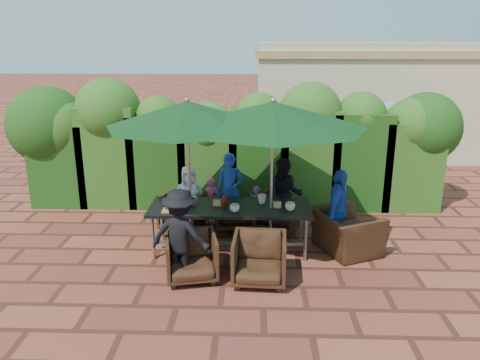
{
  "coord_description": "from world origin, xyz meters",
  "views": [
    {
      "loc": [
        0.43,
        -6.89,
        3.28
      ],
      "look_at": [
        0.19,
        0.4,
        1.08
      ],
      "focal_mm": 35.0,
      "sensor_mm": 36.0,
      "label": 1
    }
  ],
  "objects_px": {
    "umbrella_right": "(273,115)",
    "chair_far_mid": "(234,209)",
    "umbrella_left": "(187,114)",
    "chair_end_right": "(346,225)",
    "chair_near_right": "(259,257)",
    "dining_table": "(230,211)",
    "chair_far_right": "(279,210)",
    "chair_near_left": "(191,255)",
    "chair_far_left": "(183,209)"
  },
  "relations": [
    {
      "from": "dining_table",
      "to": "chair_near_right",
      "type": "xyz_separation_m",
      "value": [
        0.46,
        -1.02,
        -0.3
      ]
    },
    {
      "from": "chair_near_left",
      "to": "chair_near_right",
      "type": "height_order",
      "value": "chair_near_right"
    },
    {
      "from": "umbrella_right",
      "to": "chair_far_left",
      "type": "height_order",
      "value": "umbrella_right"
    },
    {
      "from": "chair_far_mid",
      "to": "chair_end_right",
      "type": "bearing_deg",
      "value": 144.64
    },
    {
      "from": "chair_near_left",
      "to": "chair_end_right",
      "type": "height_order",
      "value": "chair_end_right"
    },
    {
      "from": "umbrella_right",
      "to": "chair_near_right",
      "type": "bearing_deg",
      "value": -100.53
    },
    {
      "from": "umbrella_right",
      "to": "chair_end_right",
      "type": "bearing_deg",
      "value": 3.3
    },
    {
      "from": "chair_far_right",
      "to": "chair_end_right",
      "type": "xyz_separation_m",
      "value": [
        1.02,
        -0.89,
        0.08
      ]
    },
    {
      "from": "dining_table",
      "to": "umbrella_left",
      "type": "bearing_deg",
      "value": -177.76
    },
    {
      "from": "chair_near_right",
      "to": "dining_table",
      "type": "bearing_deg",
      "value": 117.55
    },
    {
      "from": "chair_far_mid",
      "to": "chair_end_right",
      "type": "xyz_separation_m",
      "value": [
        1.83,
        -0.93,
        0.1
      ]
    },
    {
      "from": "chair_near_right",
      "to": "chair_end_right",
      "type": "xyz_separation_m",
      "value": [
        1.38,
        1.04,
        0.07
      ]
    },
    {
      "from": "umbrella_left",
      "to": "chair_end_right",
      "type": "height_order",
      "value": "umbrella_left"
    },
    {
      "from": "dining_table",
      "to": "chair_far_left",
      "type": "bearing_deg",
      "value": 135.53
    },
    {
      "from": "dining_table",
      "to": "chair_far_mid",
      "type": "relative_size",
      "value": 3.68
    },
    {
      "from": "umbrella_left",
      "to": "chair_far_right",
      "type": "bearing_deg",
      "value": 32.81
    },
    {
      "from": "umbrella_right",
      "to": "chair_far_mid",
      "type": "height_order",
      "value": "umbrella_right"
    },
    {
      "from": "dining_table",
      "to": "chair_near_right",
      "type": "height_order",
      "value": "chair_near_right"
    },
    {
      "from": "umbrella_right",
      "to": "chair_near_right",
      "type": "height_order",
      "value": "umbrella_right"
    },
    {
      "from": "dining_table",
      "to": "chair_end_right",
      "type": "xyz_separation_m",
      "value": [
        1.84,
        0.03,
        -0.23
      ]
    },
    {
      "from": "chair_far_right",
      "to": "chair_near_right",
      "type": "relative_size",
      "value": 0.95
    },
    {
      "from": "chair_far_right",
      "to": "chair_end_right",
      "type": "relative_size",
      "value": 0.71
    },
    {
      "from": "dining_table",
      "to": "chair_near_right",
      "type": "bearing_deg",
      "value": -65.49
    },
    {
      "from": "umbrella_left",
      "to": "umbrella_right",
      "type": "bearing_deg",
      "value": -0.81
    },
    {
      "from": "dining_table",
      "to": "chair_far_right",
      "type": "xyz_separation_m",
      "value": [
        0.83,
        0.91,
        -0.32
      ]
    },
    {
      "from": "umbrella_right",
      "to": "dining_table",
      "type": "bearing_deg",
      "value": 176.23
    },
    {
      "from": "chair_far_left",
      "to": "chair_near_right",
      "type": "xyz_separation_m",
      "value": [
        1.36,
        -1.9,
        0.02
      ]
    },
    {
      "from": "chair_far_mid",
      "to": "umbrella_right",
      "type": "bearing_deg",
      "value": 113.75
    },
    {
      "from": "chair_far_mid",
      "to": "chair_near_left",
      "type": "bearing_deg",
      "value": 66.3
    },
    {
      "from": "chair_far_left",
      "to": "chair_far_mid",
      "type": "height_order",
      "value": "chair_far_left"
    },
    {
      "from": "chair_far_mid",
      "to": "chair_far_right",
      "type": "relative_size",
      "value": 0.96
    },
    {
      "from": "umbrella_right",
      "to": "chair_near_left",
      "type": "height_order",
      "value": "umbrella_right"
    },
    {
      "from": "chair_near_left",
      "to": "chair_end_right",
      "type": "distance_m",
      "value": 2.54
    },
    {
      "from": "umbrella_right",
      "to": "chair_near_left",
      "type": "distance_m",
      "value": 2.36
    },
    {
      "from": "umbrella_right",
      "to": "chair_far_right",
      "type": "bearing_deg",
      "value": 79.24
    },
    {
      "from": "umbrella_right",
      "to": "umbrella_left",
      "type": "bearing_deg",
      "value": 179.19
    },
    {
      "from": "dining_table",
      "to": "chair_far_left",
      "type": "distance_m",
      "value": 1.29
    },
    {
      "from": "chair_far_mid",
      "to": "chair_end_right",
      "type": "height_order",
      "value": "chair_end_right"
    },
    {
      "from": "umbrella_right",
      "to": "chair_near_left",
      "type": "xyz_separation_m",
      "value": [
        -1.14,
        -0.91,
        -1.85
      ]
    },
    {
      "from": "chair_far_right",
      "to": "umbrella_left",
      "type": "bearing_deg",
      "value": 53.81
    },
    {
      "from": "chair_far_left",
      "to": "chair_end_right",
      "type": "xyz_separation_m",
      "value": [
        2.74,
        -0.85,
        0.08
      ]
    },
    {
      "from": "chair_near_right",
      "to": "chair_end_right",
      "type": "relative_size",
      "value": 0.74
    },
    {
      "from": "chair_near_left",
      "to": "chair_end_right",
      "type": "bearing_deg",
      "value": 10.48
    },
    {
      "from": "chair_end_right",
      "to": "chair_near_right",
      "type": "bearing_deg",
      "value": 102.83
    },
    {
      "from": "umbrella_right",
      "to": "chair_far_mid",
      "type": "distance_m",
      "value": 2.21
    },
    {
      "from": "chair_end_right",
      "to": "umbrella_left",
      "type": "bearing_deg",
      "value": 66.93
    },
    {
      "from": "dining_table",
      "to": "chair_near_right",
      "type": "distance_m",
      "value": 1.16
    },
    {
      "from": "chair_far_left",
      "to": "chair_near_left",
      "type": "relative_size",
      "value": 0.99
    },
    {
      "from": "chair_far_right",
      "to": "chair_end_right",
      "type": "distance_m",
      "value": 1.35
    },
    {
      "from": "dining_table",
      "to": "umbrella_left",
      "type": "relative_size",
      "value": 1.02
    }
  ]
}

